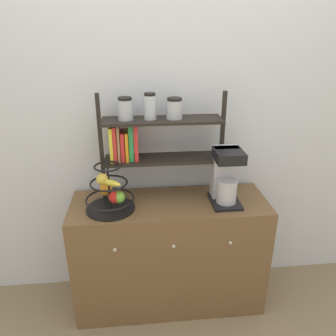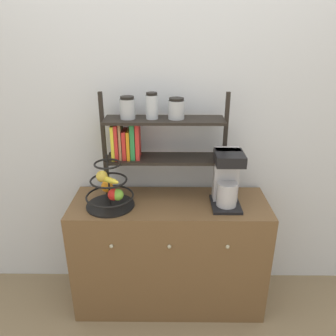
{
  "view_description": "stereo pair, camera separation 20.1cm",
  "coord_description": "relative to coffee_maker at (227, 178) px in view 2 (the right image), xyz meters",
  "views": [
    {
      "loc": [
        -0.19,
        -1.62,
        1.82
      ],
      "look_at": [
        -0.01,
        0.22,
        1.04
      ],
      "focal_mm": 35.0,
      "sensor_mm": 36.0,
      "label": 1
    },
    {
      "loc": [
        0.01,
        -1.63,
        1.82
      ],
      "look_at": [
        -0.01,
        0.22,
        1.04
      ],
      "focal_mm": 35.0,
      "sensor_mm": 36.0,
      "label": 2
    }
  ],
  "objects": [
    {
      "name": "coffee_maker",
      "position": [
        0.0,
        0.0,
        0.0
      ],
      "size": [
        0.18,
        0.23,
        0.36
      ],
      "color": "black",
      "rests_on": "sideboard"
    },
    {
      "name": "shelf_hutch",
      "position": [
        -0.48,
        0.12,
        0.25
      ],
      "size": [
        0.79,
        0.2,
        0.68
      ],
      "color": "black",
      "rests_on": "sideboard"
    },
    {
      "name": "ground_plane",
      "position": [
        -0.35,
        -0.21,
        -0.98
      ],
      "size": [
        12.0,
        12.0,
        0.0
      ],
      "primitive_type": "plane",
      "color": "#847051"
    },
    {
      "name": "fruit_stand",
      "position": [
        -0.72,
        -0.04,
        -0.07
      ],
      "size": [
        0.3,
        0.3,
        0.35
      ],
      "color": "black",
      "rests_on": "sideboard"
    },
    {
      "name": "wall_back",
      "position": [
        -0.35,
        0.28,
        0.32
      ],
      "size": [
        7.0,
        0.05,
        2.6
      ],
      "primitive_type": "cube",
      "color": "silver",
      "rests_on": "ground_plane"
    },
    {
      "name": "sideboard",
      "position": [
        -0.35,
        0.02,
        -0.58
      ],
      "size": [
        1.27,
        0.46,
        0.8
      ],
      "color": "brown",
      "rests_on": "ground_plane"
    }
  ]
}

